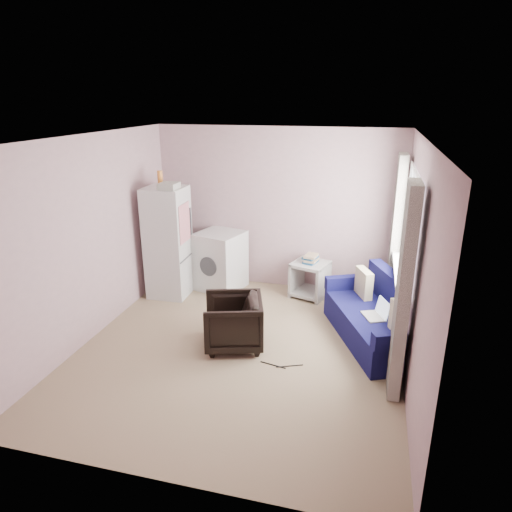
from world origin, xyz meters
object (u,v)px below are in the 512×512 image
Objects in this scene: washing_machine at (220,259)px; sofa at (379,319)px; armchair at (233,320)px; side_table at (310,277)px; fridge at (168,242)px.

washing_machine is 2.69m from sofa.
washing_machine is at bearing -173.97° from armchair.
washing_machine is 1.43m from side_table.
washing_machine is 1.36× the size of side_table.
fridge is (-1.39, 1.25, 0.50)m from armchair.
armchair is at bearing -112.40° from side_table.
washing_machine is (-0.72, 1.68, 0.13)m from armchair.
fridge is 3.24m from sofa.
side_table is 1.51m from sofa.
washing_machine is 0.48× the size of sofa.
sofa is at bearing -8.03° from washing_machine.
armchair is 1.84m from side_table.
armchair is 1.04× the size of side_table.
fridge is 0.88m from washing_machine.
washing_machine is (0.67, 0.43, -0.37)m from fridge.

